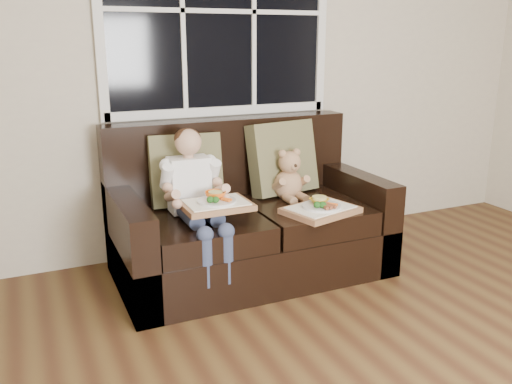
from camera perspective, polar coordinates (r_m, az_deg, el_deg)
name	(u,v)px	position (r m, az deg, el deg)	size (l,w,h in m)	color
window_back	(218,11)	(3.77, -3.99, 18.46)	(1.62, 0.04, 1.37)	black
loveseat	(247,224)	(3.53, -0.97, -3.43)	(1.70, 0.92, 0.96)	black
pillow_left	(186,170)	(3.45, -7.40, 2.31)	(0.47, 0.25, 0.46)	olive
pillow_right	(282,158)	(3.70, 2.81, 3.61)	(0.52, 0.30, 0.50)	olive
child	(194,188)	(3.21, -6.53, 0.42)	(0.35, 0.59, 0.80)	white
teddy_bear	(289,178)	(3.58, 3.52, 1.45)	(0.20, 0.26, 0.35)	tan
tray_left	(216,203)	(3.09, -4.22, -1.18)	(0.39, 0.30, 0.09)	#AB6F4D
tray_right	(321,209)	(3.32, 6.82, -1.76)	(0.49, 0.42, 0.10)	#AB6F4D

